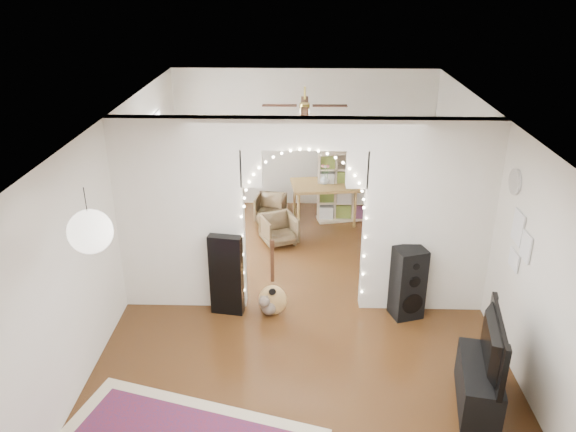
{
  "coord_description": "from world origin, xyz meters",
  "views": [
    {
      "loc": [
        -0.02,
        -6.85,
        4.39
      ],
      "look_at": [
        -0.22,
        0.3,
        1.23
      ],
      "focal_mm": 35.0,
      "sensor_mm": 36.0,
      "label": 1
    }
  ],
  "objects_px": {
    "floor_speaker": "(408,283)",
    "dining_chair_right": "(271,208)",
    "acoustic_guitar": "(273,288)",
    "bookcase": "(353,185)",
    "dining_chair_left": "(279,229)",
    "dining_table": "(324,187)",
    "media_console": "(478,385)"
  },
  "relations": [
    {
      "from": "media_console",
      "to": "dining_chair_right",
      "type": "distance_m",
      "value": 5.48
    },
    {
      "from": "floor_speaker",
      "to": "bookcase",
      "type": "relative_size",
      "value": 0.74
    },
    {
      "from": "dining_chair_left",
      "to": "dining_chair_right",
      "type": "distance_m",
      "value": 0.99
    },
    {
      "from": "floor_speaker",
      "to": "dining_chair_right",
      "type": "xyz_separation_m",
      "value": [
        -2.04,
        3.15,
        -0.26
      ]
    },
    {
      "from": "dining_chair_right",
      "to": "media_console",
      "type": "bearing_deg",
      "value": -53.6
    },
    {
      "from": "acoustic_guitar",
      "to": "dining_chair_left",
      "type": "bearing_deg",
      "value": 75.04
    },
    {
      "from": "acoustic_guitar",
      "to": "dining_table",
      "type": "bearing_deg",
      "value": 60.72
    },
    {
      "from": "acoustic_guitar",
      "to": "dining_table",
      "type": "distance_m",
      "value": 3.28
    },
    {
      "from": "media_console",
      "to": "dining_table",
      "type": "xyz_separation_m",
      "value": [
        -1.53,
        4.84,
        0.43
      ]
    },
    {
      "from": "floor_speaker",
      "to": "acoustic_guitar",
      "type": "bearing_deg",
      "value": 163.48
    },
    {
      "from": "floor_speaker",
      "to": "bookcase",
      "type": "bearing_deg",
      "value": 80.46
    },
    {
      "from": "floor_speaker",
      "to": "dining_chair_right",
      "type": "height_order",
      "value": "floor_speaker"
    },
    {
      "from": "bookcase",
      "to": "dining_chair_right",
      "type": "distance_m",
      "value": 1.61
    },
    {
      "from": "dining_chair_right",
      "to": "dining_table",
      "type": "bearing_deg",
      "value": 7.5
    },
    {
      "from": "dining_chair_right",
      "to": "floor_speaker",
      "type": "bearing_deg",
      "value": -48.2
    },
    {
      "from": "dining_table",
      "to": "bookcase",
      "type": "bearing_deg",
      "value": 7.64
    },
    {
      "from": "acoustic_guitar",
      "to": "dining_chair_right",
      "type": "relative_size",
      "value": 1.78
    },
    {
      "from": "media_console",
      "to": "floor_speaker",
      "type": "bearing_deg",
      "value": 116.35
    },
    {
      "from": "floor_speaker",
      "to": "media_console",
      "type": "xyz_separation_m",
      "value": [
        0.5,
        -1.72,
        -0.26
      ]
    },
    {
      "from": "dining_table",
      "to": "acoustic_guitar",
      "type": "bearing_deg",
      "value": -111.63
    },
    {
      "from": "acoustic_guitar",
      "to": "dining_chair_right",
      "type": "height_order",
      "value": "acoustic_guitar"
    },
    {
      "from": "acoustic_guitar",
      "to": "media_console",
      "type": "xyz_separation_m",
      "value": [
        2.32,
        -1.67,
        -0.17
      ]
    },
    {
      "from": "media_console",
      "to": "acoustic_guitar",
      "type": "bearing_deg",
      "value": 154.57
    },
    {
      "from": "media_console",
      "to": "dining_table",
      "type": "height_order",
      "value": "dining_table"
    },
    {
      "from": "media_console",
      "to": "dining_chair_right",
      "type": "relative_size",
      "value": 1.83
    },
    {
      "from": "dining_table",
      "to": "dining_chair_left",
      "type": "xyz_separation_m",
      "value": [
        -0.81,
        -0.94,
        -0.42
      ]
    },
    {
      "from": "dining_chair_left",
      "to": "acoustic_guitar",
      "type": "bearing_deg",
      "value": -113.86
    },
    {
      "from": "media_console",
      "to": "bookcase",
      "type": "relative_size",
      "value": 0.73
    },
    {
      "from": "acoustic_guitar",
      "to": "dining_chair_right",
      "type": "distance_m",
      "value": 3.21
    },
    {
      "from": "media_console",
      "to": "bookcase",
      "type": "distance_m",
      "value": 5.1
    },
    {
      "from": "floor_speaker",
      "to": "dining_chair_left",
      "type": "bearing_deg",
      "value": 112.05
    },
    {
      "from": "acoustic_guitar",
      "to": "dining_chair_right",
      "type": "xyz_separation_m",
      "value": [
        -0.21,
        3.2,
        -0.18
      ]
    }
  ]
}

